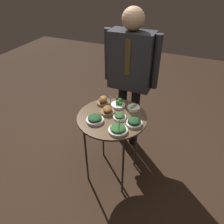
{
  "coord_description": "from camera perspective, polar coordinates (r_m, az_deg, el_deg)",
  "views": [
    {
      "loc": [
        0.64,
        -1.48,
        1.94
      ],
      "look_at": [
        0.0,
        0.0,
        0.81
      ],
      "focal_mm": 35.0,
      "sensor_mm": 36.0,
      "label": 1
    }
  ],
  "objects": [
    {
      "name": "bowl_spinach_center",
      "position": [
        1.93,
        -4.52,
        -1.88
      ],
      "size": [
        0.16,
        0.16,
        0.06
      ],
      "color": "silver",
      "rests_on": "serving_cart"
    },
    {
      "name": "waiter_figure",
      "position": [
        2.33,
        4.91,
        11.44
      ],
      "size": [
        0.59,
        0.22,
        1.61
      ],
      "color": "black",
      "rests_on": "ground_plane"
    },
    {
      "name": "bowl_spinach_near_rim",
      "position": [
        1.96,
        1.95,
        -1.25
      ],
      "size": [
        0.12,
        0.12,
        0.17
      ],
      "color": "silver",
      "rests_on": "serving_cart"
    },
    {
      "name": "bowl_asparagus_front_left",
      "position": [
        2.1,
        5.67,
        1.1
      ],
      "size": [
        0.12,
        0.12,
        0.04
      ],
      "color": "white",
      "rests_on": "serving_cart"
    },
    {
      "name": "bowl_spinach_mid_right",
      "position": [
        1.82,
        1.56,
        -4.56
      ],
      "size": [
        0.16,
        0.16,
        0.16
      ],
      "color": "silver",
      "rests_on": "serving_cart"
    },
    {
      "name": "bowl_roast_far_rim",
      "position": [
        2.03,
        -1.2,
        0.38
      ],
      "size": [
        0.14,
        0.14,
        0.17
      ],
      "color": "brown",
      "rests_on": "serving_cart"
    },
    {
      "name": "bowl_spinach_back_left",
      "position": [
        1.9,
        5.82,
        -2.66
      ],
      "size": [
        0.14,
        0.14,
        0.18
      ],
      "color": "white",
      "rests_on": "serving_cart"
    },
    {
      "name": "bowl_roast_front_center",
      "position": [
        2.16,
        -2.37,
        2.93
      ],
      "size": [
        0.13,
        0.13,
        0.16
      ],
      "color": "brown",
      "rests_on": "serving_cart"
    },
    {
      "name": "bowl_broccoli_mid_left",
      "position": [
        2.13,
        1.66,
        2.15
      ],
      "size": [
        0.14,
        0.14,
        0.14
      ],
      "color": "white",
      "rests_on": "serving_cart"
    },
    {
      "name": "ground_plane",
      "position": [
        2.53,
        -0.0,
        -15.27
      ],
      "size": [
        8.0,
        8.0,
        0.0
      ],
      "primitive_type": "plane",
      "color": "black"
    },
    {
      "name": "serving_cart",
      "position": [
        2.04,
        -0.0,
        -2.57
      ],
      "size": [
        0.64,
        0.64,
        0.76
      ],
      "color": "brown",
      "rests_on": "ground_plane"
    }
  ]
}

